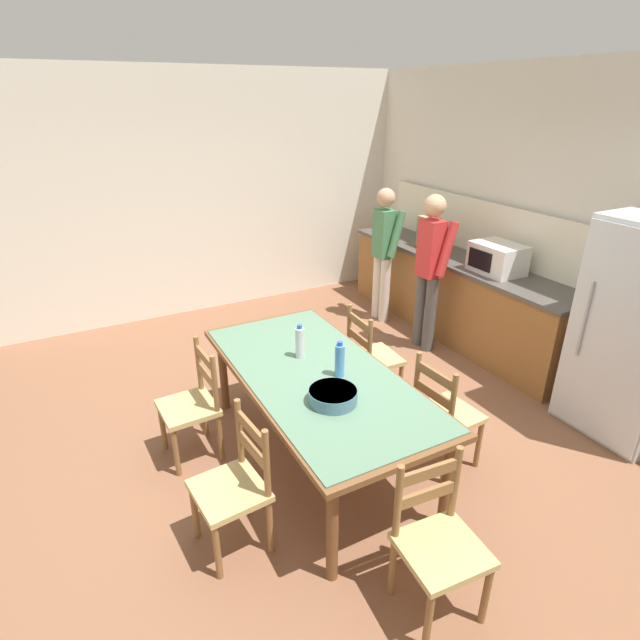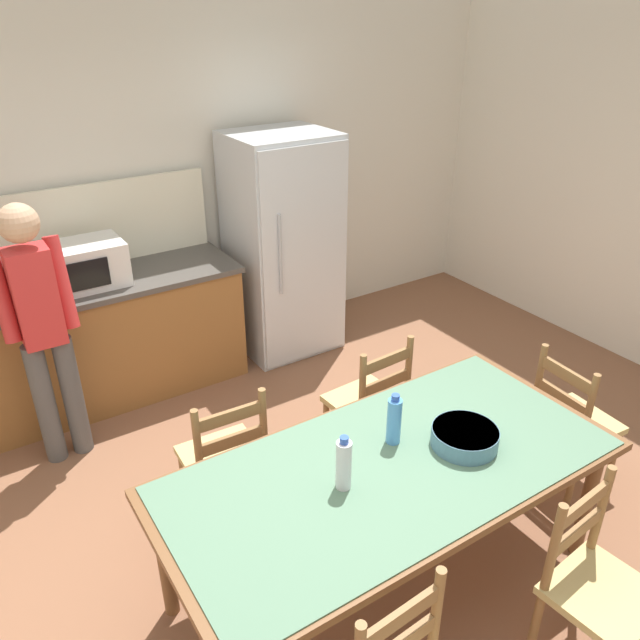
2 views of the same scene
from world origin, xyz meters
name	(u,v)px [view 1 (image 1 of 2)]	position (x,y,z in m)	size (l,w,h in m)	color
ground_plane	(335,438)	(0.00, 0.00, 0.00)	(8.32, 8.32, 0.00)	brown
wall_back	(584,228)	(0.00, 2.66, 1.45)	(6.52, 0.12, 2.90)	silver
wall_left	(206,196)	(-3.26, 0.00, 1.45)	(0.12, 5.20, 2.90)	silver
kitchen_counter	(454,295)	(-1.14, 2.23, 0.46)	(3.21, 0.66, 0.92)	brown
counter_splashback	(483,228)	(-1.13, 2.54, 1.22)	(3.17, 0.03, 0.60)	#EFE8CB
refrigerator	(639,331)	(0.96, 2.19, 0.89)	(0.78, 0.73, 1.78)	silver
microwave	(497,258)	(-0.56, 2.21, 1.07)	(0.50, 0.39, 0.30)	white
paper_bag	(428,232)	(-1.65, 2.20, 1.10)	(0.24, 0.16, 0.36)	tan
dining_table	(317,381)	(0.13, -0.24, 0.69)	(2.18, 1.04, 0.76)	brown
bottle_near_centre	(300,342)	(-0.14, -0.24, 0.88)	(0.07, 0.07, 0.27)	silver
bottle_off_centre	(340,360)	(0.24, -0.11, 0.88)	(0.07, 0.07, 0.27)	#4C8ED6
serving_bowl	(333,395)	(0.51, -0.32, 0.81)	(0.32, 0.32, 0.09)	slate
chair_head_end	(438,543)	(1.51, -0.24, 0.44)	(0.43, 0.45, 0.91)	olive
chair_side_near_left	(193,405)	(-0.36, -1.04, 0.44)	(0.44, 0.42, 0.91)	olive
chair_side_far_right	(444,414)	(0.63, 0.56, 0.44)	(0.44, 0.42, 0.91)	olive
chair_side_far_left	(371,357)	(-0.35, 0.57, 0.44)	(0.44, 0.42, 0.91)	olive
chair_side_near_right	(235,487)	(0.61, -1.05, 0.44)	(0.45, 0.44, 0.91)	olive
person_at_sink	(384,248)	(-1.85, 1.71, 0.91)	(0.41, 0.28, 1.62)	silver
person_at_counter	(430,266)	(-0.97, 1.69, 0.95)	(0.42, 0.29, 1.69)	#4C4C4C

